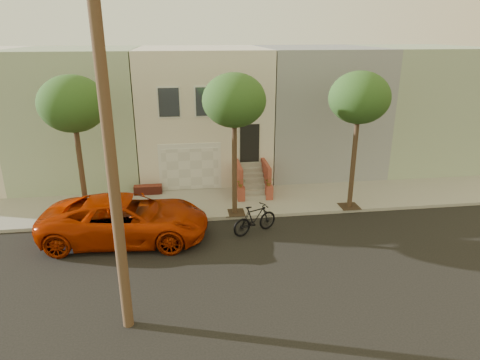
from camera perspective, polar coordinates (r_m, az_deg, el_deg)
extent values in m
plane|color=black|center=(15.85, -2.58, -10.90)|extent=(90.00, 90.00, 0.00)
cube|color=gray|center=(20.59, -3.99, -3.18)|extent=(40.00, 3.70, 0.15)
cube|color=beige|center=(25.21, -5.15, 9.53)|extent=(7.00, 8.00, 7.00)
cube|color=gray|center=(25.81, -20.57, 8.61)|extent=(6.50, 8.00, 7.00)
cube|color=gray|center=(26.42, 9.97, 9.78)|extent=(6.50, 8.00, 7.00)
cube|color=gray|center=(29.05, 22.46, 9.48)|extent=(6.50, 8.00, 7.00)
cube|color=silver|center=(21.86, -6.78, 1.80)|extent=(3.20, 0.12, 2.50)
cube|color=silver|center=(21.83, -6.76, 1.50)|extent=(2.90, 0.06, 2.20)
cube|color=gray|center=(20.53, -6.51, -3.08)|extent=(3.20, 3.70, 0.02)
cube|color=maroon|center=(21.98, -12.39, -1.28)|extent=(1.40, 0.45, 0.44)
cube|color=black|center=(21.75, 1.32, 5.00)|extent=(1.00, 0.06, 2.00)
cube|color=#3F4751|center=(21.04, -9.63, 10.36)|extent=(1.00, 0.06, 1.40)
cube|color=silver|center=(21.06, -9.63, 10.37)|extent=(1.15, 0.05, 1.55)
cube|color=#3F4751|center=(21.06, -4.66, 10.58)|extent=(1.00, 0.06, 1.40)
cube|color=silver|center=(21.08, -4.66, 10.59)|extent=(1.15, 0.05, 1.55)
cube|color=#3F4751|center=(21.24, 0.28, 10.72)|extent=(1.00, 0.06, 1.40)
cube|color=silver|center=(21.26, 0.27, 10.72)|extent=(1.15, 0.05, 1.55)
cube|color=gray|center=(20.79, 2.05, -2.39)|extent=(1.20, 0.28, 0.20)
cube|color=gray|center=(20.98, 1.93, -1.60)|extent=(1.20, 0.28, 0.20)
cube|color=gray|center=(21.16, 1.81, -0.82)|extent=(1.20, 0.28, 0.20)
cube|color=gray|center=(21.35, 1.69, -0.06)|extent=(1.20, 0.28, 0.20)
cube|color=gray|center=(21.55, 1.57, 0.69)|extent=(1.20, 0.28, 0.20)
cube|color=gray|center=(21.75, 1.46, 1.43)|extent=(1.20, 0.28, 0.20)
cube|color=gray|center=(21.95, 1.34, 2.15)|extent=(1.20, 0.28, 0.20)
cube|color=#963F31|center=(21.22, -0.18, 0.11)|extent=(0.18, 1.96, 1.60)
cube|color=#963F31|center=(21.44, 3.53, 0.28)|extent=(0.18, 1.96, 1.60)
cube|color=#963F31|center=(20.56, 0.15, -1.89)|extent=(0.35, 0.35, 0.70)
imported|color=#224A1A|center=(20.36, 0.16, -0.38)|extent=(0.40, 0.35, 0.45)
cube|color=#963F31|center=(20.79, 3.98, -1.69)|extent=(0.35, 0.35, 0.70)
imported|color=#224A1A|center=(20.59, 4.02, -0.20)|extent=(0.41, 0.35, 0.45)
cube|color=#2D2116|center=(19.68, -19.93, -5.26)|extent=(0.90, 0.90, 0.02)
cylinder|color=#3A281A|center=(18.94, -20.66, 0.51)|extent=(0.22, 0.22, 4.20)
ellipsoid|color=#224A1A|center=(18.24, -21.82, 9.60)|extent=(2.70, 2.57, 2.29)
cube|color=#2D2116|center=(19.32, -0.72, -4.47)|extent=(0.90, 0.90, 0.02)
cylinder|color=#3A281A|center=(18.56, -0.75, 1.44)|extent=(0.22, 0.22, 4.20)
ellipsoid|color=#224A1A|center=(17.85, -0.80, 10.79)|extent=(2.70, 2.57, 2.29)
cube|color=#2D2116|center=(20.67, 14.61, -3.47)|extent=(0.90, 0.90, 0.02)
cylinder|color=#3A281A|center=(19.97, 15.12, 2.07)|extent=(0.22, 0.22, 4.20)
ellipsoid|color=#224A1A|center=(19.30, 15.93, 10.73)|extent=(2.70, 2.57, 2.29)
cylinder|color=#402A1D|center=(10.99, -17.14, 2.63)|extent=(0.30, 0.30, 10.00)
imported|color=#A02200|center=(17.53, -15.23, -5.11)|extent=(6.79, 3.55, 1.83)
imported|color=black|center=(17.58, 2.05, -5.32)|extent=(2.16, 1.42, 1.27)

